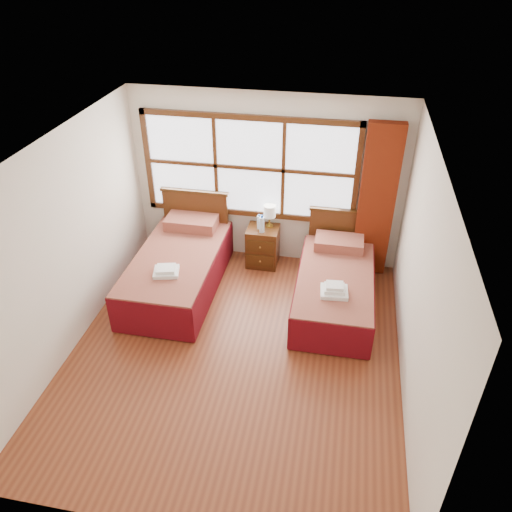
# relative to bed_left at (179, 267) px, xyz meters

# --- Properties ---
(floor) EXTENTS (4.50, 4.50, 0.00)m
(floor) POSITION_rel_bed_left_xyz_m (1.09, -1.20, -0.33)
(floor) COLOR brown
(floor) RESTS_ON ground
(ceiling) EXTENTS (4.50, 4.50, 0.00)m
(ceiling) POSITION_rel_bed_left_xyz_m (1.09, -1.20, 2.27)
(ceiling) COLOR white
(ceiling) RESTS_ON wall_back
(wall_back) EXTENTS (4.00, 0.00, 4.00)m
(wall_back) POSITION_rel_bed_left_xyz_m (1.09, 1.05, 0.97)
(wall_back) COLOR silver
(wall_back) RESTS_ON floor
(wall_left) EXTENTS (0.00, 4.50, 4.50)m
(wall_left) POSITION_rel_bed_left_xyz_m (-0.91, -1.20, 0.97)
(wall_left) COLOR silver
(wall_left) RESTS_ON floor
(wall_right) EXTENTS (0.00, 4.50, 4.50)m
(wall_right) POSITION_rel_bed_left_xyz_m (3.09, -1.20, 0.97)
(wall_right) COLOR silver
(wall_right) RESTS_ON floor
(window) EXTENTS (3.16, 0.06, 1.56)m
(window) POSITION_rel_bed_left_xyz_m (0.84, 1.02, 1.17)
(window) COLOR white
(window) RESTS_ON wall_back
(curtain) EXTENTS (0.50, 0.16, 2.30)m
(curtain) POSITION_rel_bed_left_xyz_m (2.69, 0.91, 0.84)
(curtain) COLOR maroon
(curtain) RESTS_ON wall_back
(bed_left) EXTENTS (1.12, 2.18, 1.10)m
(bed_left) POSITION_rel_bed_left_xyz_m (0.00, 0.00, 0.00)
(bed_left) COLOR #3E230D
(bed_left) RESTS_ON floor
(bed_right) EXTENTS (1.02, 2.04, 0.99)m
(bed_right) POSITION_rel_bed_left_xyz_m (2.23, 0.00, -0.03)
(bed_right) COLOR #3E230D
(bed_right) RESTS_ON floor
(nightstand) EXTENTS (0.47, 0.47, 0.63)m
(nightstand) POSITION_rel_bed_left_xyz_m (1.08, 0.80, -0.02)
(nightstand) COLOR #492610
(nightstand) RESTS_ON floor
(towels_left) EXTENTS (0.38, 0.35, 0.10)m
(towels_left) POSITION_rel_bed_left_xyz_m (0.02, -0.52, 0.29)
(towels_left) COLOR white
(towels_left) RESTS_ON bed_left
(towels_right) EXTENTS (0.36, 0.33, 0.14)m
(towels_right) POSITION_rel_bed_left_xyz_m (2.22, -0.47, 0.25)
(towels_right) COLOR white
(towels_right) RESTS_ON bed_right
(lamp) EXTENTS (0.18, 0.18, 0.35)m
(lamp) POSITION_rel_bed_left_xyz_m (1.17, 0.88, 0.55)
(lamp) COLOR #B6983A
(lamp) RESTS_ON nightstand
(bottle_near) EXTENTS (0.06, 0.06, 0.24)m
(bottle_near) POSITION_rel_bed_left_xyz_m (1.03, 0.79, 0.40)
(bottle_near) COLOR #C2E1F9
(bottle_near) RESTS_ON nightstand
(bottle_far) EXTENTS (0.07, 0.07, 0.28)m
(bottle_far) POSITION_rel_bed_left_xyz_m (1.08, 0.70, 0.42)
(bottle_far) COLOR #C2E1F9
(bottle_far) RESTS_ON nightstand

